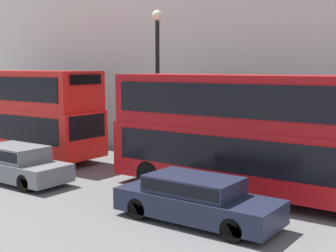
% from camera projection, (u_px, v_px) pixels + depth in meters
% --- Properties ---
extents(bus_leading, '(2.59, 10.78, 4.13)m').
position_uv_depth(bus_leading, '(260.00, 131.00, 15.59)').
color(bus_leading, '#A80F14').
rests_on(bus_leading, ground).
extents(bus_second_in_queue, '(2.59, 10.31, 4.22)m').
position_uv_depth(bus_second_in_queue, '(13.00, 109.00, 23.20)').
color(bus_second_in_queue, red).
rests_on(bus_second_in_queue, ground).
extents(car_dark_sedan, '(1.77, 4.79, 1.32)m').
position_uv_depth(car_dark_sedan, '(196.00, 198.00, 13.25)').
color(car_dark_sedan, '#1E2338').
rests_on(car_dark_sedan, ground).
extents(car_hatchback, '(1.78, 4.48, 1.40)m').
position_uv_depth(car_hatchback, '(17.00, 163.00, 17.93)').
color(car_hatchback, slate).
rests_on(car_hatchback, ground).
extents(street_lamp, '(0.44, 0.44, 6.78)m').
position_uv_depth(street_lamp, '(157.00, 72.00, 20.03)').
color(street_lamp, black).
rests_on(street_lamp, ground).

